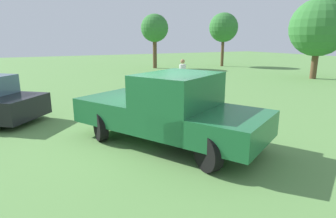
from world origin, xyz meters
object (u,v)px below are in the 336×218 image
(tree_back_right, at_px, (224,28))
(tree_far_center, at_px, (155,29))
(pickup_truck, at_px, (172,108))
(tree_back_left, at_px, (319,28))
(person_bystander, at_px, (182,74))

(tree_back_right, bearing_deg, tree_far_center, -100.73)
(pickup_truck, height_order, tree_back_left, tree_back_left)
(person_bystander, bearing_deg, tree_far_center, 120.52)
(pickup_truck, height_order, tree_back_right, tree_back_right)
(person_bystander, bearing_deg, tree_back_left, 50.40)
(tree_back_right, bearing_deg, person_bystander, -45.52)
(person_bystander, height_order, tree_back_right, tree_back_right)
(pickup_truck, relative_size, tree_back_left, 1.02)
(person_bystander, xyz_separation_m, tree_back_left, (-0.28, 10.31, 2.37))
(pickup_truck, bearing_deg, person_bystander, -60.05)
(tree_back_left, xyz_separation_m, tree_far_center, (-11.18, -6.52, 0.17))
(pickup_truck, height_order, tree_far_center, tree_far_center)
(tree_back_left, bearing_deg, pickup_truck, -65.73)
(tree_back_left, distance_m, tree_far_center, 12.94)
(tree_back_left, height_order, tree_back_right, tree_back_left)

